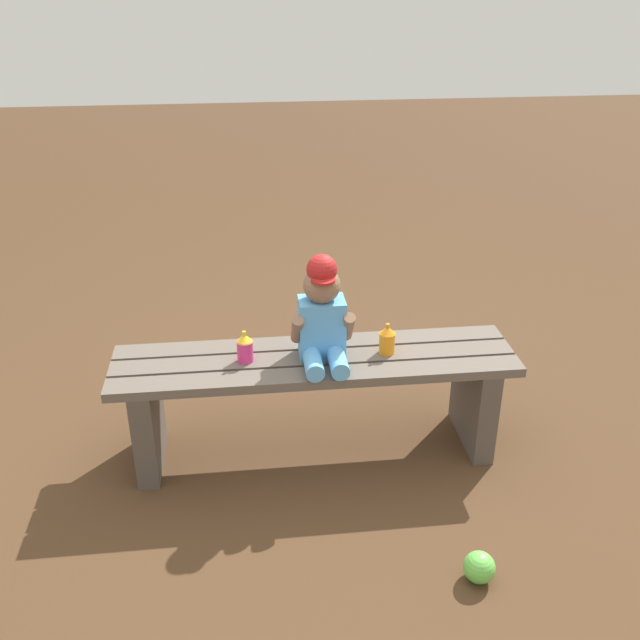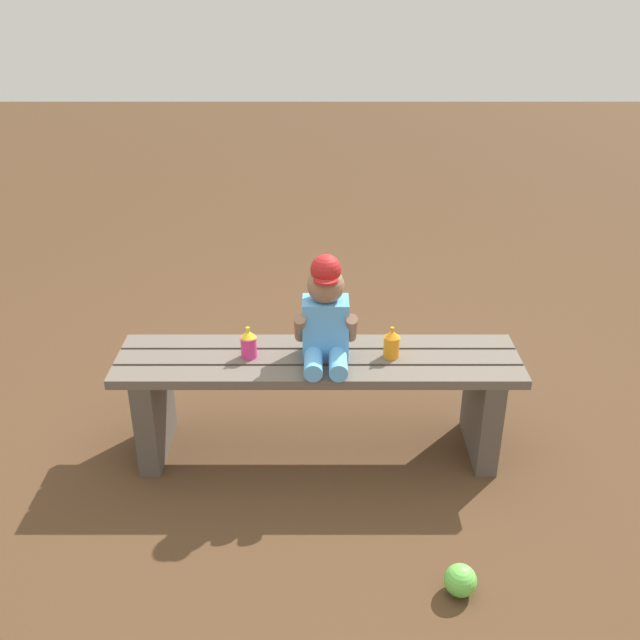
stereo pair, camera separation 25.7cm
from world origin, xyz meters
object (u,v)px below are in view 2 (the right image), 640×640
Objects in this scene: sippy_cup_left at (247,343)px; sippy_cup_right at (390,343)px; child_figure at (324,315)px; park_bench at (316,388)px; toy_ball at (459,580)px.

sippy_cup_left and sippy_cup_right have the same top height.
sippy_cup_left is 1.00× the size of sippy_cup_right.
child_figure is 0.31m from sippy_cup_left.
sippy_cup_right reaches higher than park_bench.
sippy_cup_left is at bearing 180.00° from sippy_cup_right.
child_figure is at bearing 119.49° from toy_ball.
sippy_cup_right is 0.87m from toy_ball.
sippy_cup_left reaches higher than toy_ball.
child_figure is at bearing -0.26° from sippy_cup_left.
sippy_cup_right is (0.25, 0.00, -0.12)m from child_figure.
sippy_cup_left is 1.21× the size of toy_ball.
park_bench is 0.34m from sippy_cup_right.
child_figure reaches higher than toy_ball.
toy_ball is at bearing -46.24° from sippy_cup_left.
child_figure is 0.27m from sippy_cup_right.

